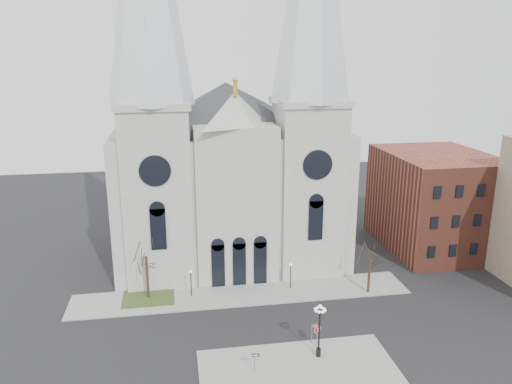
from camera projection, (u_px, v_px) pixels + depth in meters
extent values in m
plane|color=black|center=(258.00, 346.00, 49.04)|extent=(160.00, 160.00, 0.00)
cube|color=gray|center=(300.00, 374.00, 44.75)|extent=(18.00, 10.00, 0.14)
cube|color=gray|center=(242.00, 294.00, 59.46)|extent=(40.00, 6.00, 0.14)
cube|color=#2D421C|center=(149.00, 297.00, 58.66)|extent=(6.00, 5.00, 0.18)
cube|color=#A4A298|center=(227.00, 189.00, 71.29)|extent=(30.00, 24.00, 18.00)
pyramid|color=#2D3035|center=(226.00, 82.00, 67.24)|extent=(33.00, 26.40, 6.00)
cube|color=#A4A298|center=(158.00, 195.00, 61.17)|extent=(8.00, 8.00, 22.00)
cylinder|color=black|center=(155.00, 171.00, 56.25)|extent=(3.60, 0.30, 3.60)
cube|color=#A4A298|center=(308.00, 188.00, 64.19)|extent=(8.00, 8.00, 22.00)
cylinder|color=black|center=(318.00, 165.00, 59.26)|extent=(3.60, 0.30, 3.60)
cube|color=#A4A298|center=(236.00, 205.00, 61.59)|extent=(10.00, 5.00, 19.50)
pyramid|color=#A4A298|center=(235.00, 109.00, 58.42)|extent=(11.00, 5.00, 4.00)
cube|color=brown|center=(435.00, 201.00, 72.80)|extent=(14.00, 18.00, 14.00)
cylinder|color=black|center=(147.00, 278.00, 57.97)|extent=(0.32, 0.32, 5.25)
cylinder|color=black|center=(369.00, 277.00, 59.40)|extent=(0.32, 0.32, 4.20)
cylinder|color=black|center=(191.00, 284.00, 58.56)|extent=(0.12, 0.12, 3.00)
sphere|color=white|center=(191.00, 272.00, 58.13)|extent=(0.32, 0.32, 0.32)
cylinder|color=black|center=(291.00, 277.00, 60.47)|extent=(0.12, 0.12, 3.00)
sphere|color=white|center=(291.00, 265.00, 60.03)|extent=(0.32, 0.32, 0.32)
cylinder|color=slate|center=(317.00, 337.00, 48.39)|extent=(0.09, 0.09, 2.28)
cylinder|color=red|center=(317.00, 329.00, 48.17)|extent=(0.79, 0.07, 0.79)
cylinder|color=white|center=(317.00, 329.00, 48.17)|extent=(0.85, 0.05, 0.85)
cube|color=white|center=(317.00, 328.00, 48.14)|extent=(0.44, 0.03, 0.10)
cube|color=white|center=(317.00, 330.00, 48.21)|extent=(0.50, 0.04, 0.10)
cylinder|color=black|center=(319.00, 334.00, 46.59)|extent=(0.17, 0.17, 4.77)
cylinder|color=black|center=(318.00, 352.00, 47.12)|extent=(0.46, 0.46, 0.83)
sphere|color=white|center=(320.00, 306.00, 45.82)|extent=(0.33, 0.33, 0.33)
cylinder|color=slate|center=(254.00, 362.00, 44.59)|extent=(0.09, 0.09, 2.01)
cube|color=black|center=(254.00, 355.00, 44.39)|extent=(0.87, 0.19, 0.29)
cylinder|color=slate|center=(312.00, 334.00, 49.08)|extent=(0.09, 0.09, 2.09)
cube|color=#0C5A29|center=(315.00, 324.00, 49.01)|extent=(0.56, 0.25, 0.14)
cube|color=#0C5A29|center=(315.00, 326.00, 49.06)|extent=(0.56, 0.25, 0.14)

